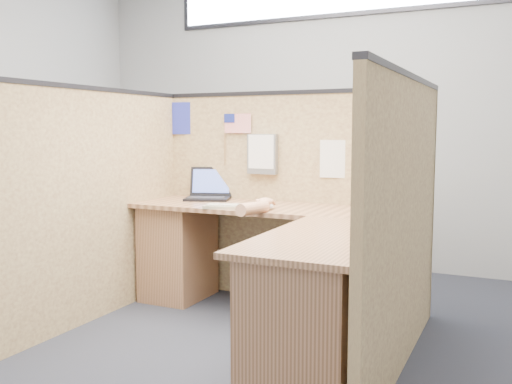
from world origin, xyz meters
The scene contains 13 objects.
floor centered at (0.00, 0.00, 0.00)m, with size 5.00×5.00×0.00m, color black.
wall_back centered at (0.00, 2.25, 1.40)m, with size 5.00×5.00×0.00m, color #9FA1A4.
cubicle_partitions centered at (0.00, 0.43, 0.77)m, with size 2.06×1.83×1.53m.
l_desk centered at (0.18, 0.29, 0.39)m, with size 1.95×1.75×0.73m.
laptop centered at (-0.57, 0.87, 0.79)m, with size 0.39×0.40×0.23m.
keyboard centered at (-0.18, 0.48, 0.74)m, with size 0.42×0.22×0.03m.
mouse centered at (0.03, 0.51, 0.75)m, with size 0.12×0.07×0.05m, color silver.
hand_forearm centered at (0.05, 0.36, 0.77)m, with size 0.12×0.42×0.09m.
blue_poster centered at (-0.88, 0.97, 1.34)m, with size 0.19×0.00×0.25m, color #222A9E.
american_flag centered at (-0.42, 0.96, 1.28)m, with size 0.23×0.01×0.39m.
file_holder centered at (-0.18, 0.94, 1.07)m, with size 0.23×0.05×0.29m.
paper_left centered at (0.36, 0.97, 1.05)m, with size 0.21×0.00×0.26m, color white.
paper_right centered at (0.70, 0.97, 1.00)m, with size 0.21×0.00×0.27m, color white.
Camera 1 is at (1.55, -2.85, 1.25)m, focal length 40.00 mm.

